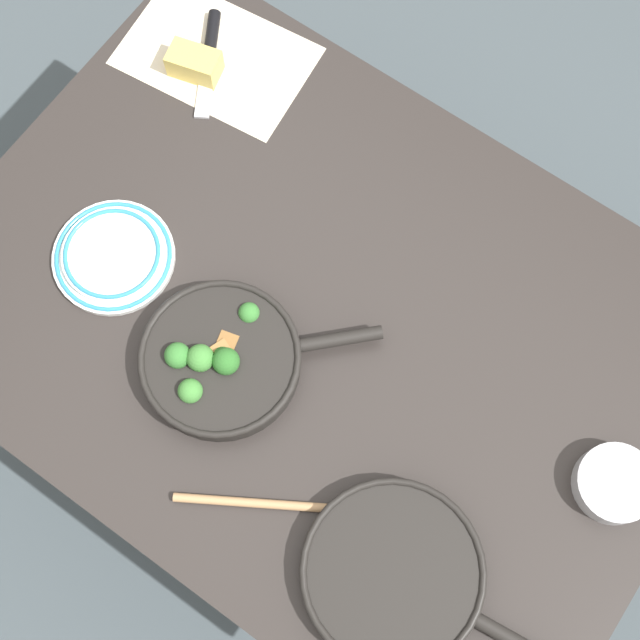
{
  "coord_description": "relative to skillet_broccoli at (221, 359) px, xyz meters",
  "views": [
    {
      "loc": [
        0.27,
        -0.38,
        2.22
      ],
      "look_at": [
        0.0,
        0.0,
        0.75
      ],
      "focal_mm": 50.0,
      "sensor_mm": 36.0,
      "label": 1
    }
  ],
  "objects": [
    {
      "name": "skillet_eggs",
      "position": [
        0.43,
        -0.12,
        -0.01
      ],
      "size": [
        0.44,
        0.29,
        0.04
      ],
      "rotation": [
        0.0,
        0.0,
        0.11
      ],
      "color": "black",
      "rests_on": "dining_table_red"
    },
    {
      "name": "skillet_broccoli",
      "position": [
        0.0,
        0.0,
        0.0
      ],
      "size": [
        0.34,
        0.34,
        0.08
      ],
      "rotation": [
        0.0,
        0.0,
        0.79
      ],
      "color": "black",
      "rests_on": "dining_table_red"
    },
    {
      "name": "parchment_sheet",
      "position": [
        -0.38,
        0.48,
        -0.03
      ],
      "size": [
        0.38,
        0.27,
        0.0
      ],
      "color": "beige",
      "rests_on": "dining_table_red"
    },
    {
      "name": "prep_bowl_steel",
      "position": [
        0.65,
        0.2,
        -0.01
      ],
      "size": [
        0.13,
        0.13,
        0.04
      ],
      "color": "#B7B7BC",
      "rests_on": "dining_table_red"
    },
    {
      "name": "dinner_plate_stack",
      "position": [
        -0.28,
        0.04,
        -0.02
      ],
      "size": [
        0.22,
        0.22,
        0.03
      ],
      "color": "white",
      "rests_on": "dining_table_red"
    },
    {
      "name": "grater_knife",
      "position": [
        -0.4,
        0.48,
        -0.02
      ],
      "size": [
        0.14,
        0.21,
        0.02
      ],
      "rotation": [
        0.0,
        0.0,
        5.25
      ],
      "color": "silver",
      "rests_on": "dining_table_red"
    },
    {
      "name": "dining_table_red",
      "position": [
        0.09,
        0.15,
        -0.1
      ],
      "size": [
        1.34,
        0.97,
        0.73
      ],
      "color": "#2D2826",
      "rests_on": "ground_plane"
    },
    {
      "name": "cheese_block",
      "position": [
        -0.39,
        0.43,
        -0.0
      ],
      "size": [
        0.11,
        0.08,
        0.05
      ],
      "color": "#E0C15B",
      "rests_on": "dining_table_red"
    },
    {
      "name": "wooden_spoon",
      "position": [
        0.27,
        -0.11,
        -0.02
      ],
      "size": [
        0.33,
        0.21,
        0.02
      ],
      "rotation": [
        0.0,
        0.0,
        0.54
      ],
      "color": "tan",
      "rests_on": "dining_table_red"
    },
    {
      "name": "ground_plane",
      "position": [
        0.09,
        0.15,
        -0.76
      ],
      "size": [
        14.0,
        14.0,
        0.0
      ],
      "primitive_type": "plane",
      "color": "#424C51"
    }
  ]
}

